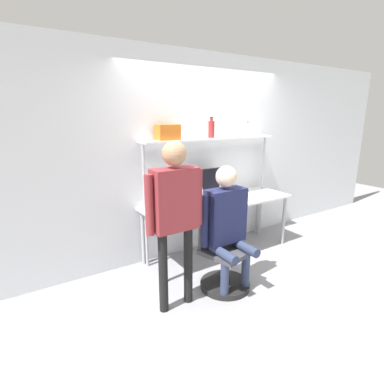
{
  "coord_description": "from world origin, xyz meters",
  "views": [
    {
      "loc": [
        -2.41,
        -2.72,
        1.91
      ],
      "look_at": [
        -0.78,
        -0.18,
        1.12
      ],
      "focal_mm": 28.0,
      "sensor_mm": 36.0,
      "label": 1
    }
  ],
  "objects_px": {
    "office_chair": "(222,263)",
    "person_seated": "(227,219)",
    "bottle_red": "(211,129)",
    "monitor": "(203,182)",
    "person_standing": "(175,205)",
    "cell_phone": "(213,204)",
    "storage_box": "(168,132)",
    "laptop": "(194,203)",
    "bottle_clear": "(247,130)"
  },
  "relations": [
    {
      "from": "bottle_red",
      "to": "monitor",
      "type": "bearing_deg",
      "value": -171.75
    },
    {
      "from": "person_seated",
      "to": "bottle_clear",
      "type": "xyz_separation_m",
      "value": [
        1.09,
        0.93,
        0.86
      ]
    },
    {
      "from": "laptop",
      "to": "storage_box",
      "type": "xyz_separation_m",
      "value": [
        -0.21,
        0.28,
        0.85
      ]
    },
    {
      "from": "monitor",
      "to": "laptop",
      "type": "relative_size",
      "value": 1.59
    },
    {
      "from": "office_chair",
      "to": "bottle_clear",
      "type": "xyz_separation_m",
      "value": [
        1.1,
        0.89,
        1.4
      ]
    },
    {
      "from": "office_chair",
      "to": "bottle_red",
      "type": "xyz_separation_m",
      "value": [
        0.47,
        0.89,
        1.43
      ]
    },
    {
      "from": "storage_box",
      "to": "office_chair",
      "type": "bearing_deg",
      "value": -77.76
    },
    {
      "from": "cell_phone",
      "to": "storage_box",
      "type": "xyz_separation_m",
      "value": [
        -0.49,
        0.28,
        0.92
      ]
    },
    {
      "from": "laptop",
      "to": "person_standing",
      "type": "xyz_separation_m",
      "value": [
        -0.64,
        -0.65,
        0.24
      ]
    },
    {
      "from": "cell_phone",
      "to": "office_chair",
      "type": "xyz_separation_m",
      "value": [
        -0.29,
        -0.6,
        -0.49
      ]
    },
    {
      "from": "person_standing",
      "to": "bottle_red",
      "type": "bearing_deg",
      "value": 40.34
    },
    {
      "from": "person_seated",
      "to": "bottle_clear",
      "type": "relative_size",
      "value": 6.86
    },
    {
      "from": "laptop",
      "to": "bottle_clear",
      "type": "relative_size",
      "value": 1.69
    },
    {
      "from": "bottle_clear",
      "to": "storage_box",
      "type": "distance_m",
      "value": 1.3
    },
    {
      "from": "person_seated",
      "to": "storage_box",
      "type": "bearing_deg",
      "value": 102.33
    },
    {
      "from": "office_chair",
      "to": "bottle_clear",
      "type": "height_order",
      "value": "bottle_clear"
    },
    {
      "from": "monitor",
      "to": "person_standing",
      "type": "height_order",
      "value": "person_standing"
    },
    {
      "from": "laptop",
      "to": "storage_box",
      "type": "distance_m",
      "value": 0.92
    },
    {
      "from": "monitor",
      "to": "storage_box",
      "type": "xyz_separation_m",
      "value": [
        -0.52,
        0.02,
        0.68
      ]
    },
    {
      "from": "cell_phone",
      "to": "person_standing",
      "type": "distance_m",
      "value": 1.16
    },
    {
      "from": "laptop",
      "to": "person_standing",
      "type": "bearing_deg",
      "value": -134.55
    },
    {
      "from": "laptop",
      "to": "person_standing",
      "type": "distance_m",
      "value": 0.94
    },
    {
      "from": "cell_phone",
      "to": "bottle_clear",
      "type": "relative_size",
      "value": 0.74
    },
    {
      "from": "monitor",
      "to": "office_chair",
      "type": "xyz_separation_m",
      "value": [
        -0.33,
        -0.87,
        -0.73
      ]
    },
    {
      "from": "monitor",
      "to": "laptop",
      "type": "xyz_separation_m",
      "value": [
        -0.32,
        -0.26,
        -0.17
      ]
    },
    {
      "from": "bottle_clear",
      "to": "cell_phone",
      "type": "bearing_deg",
      "value": -160.69
    },
    {
      "from": "monitor",
      "to": "person_standing",
      "type": "xyz_separation_m",
      "value": [
        -0.95,
        -0.9,
        0.07
      ]
    },
    {
      "from": "cell_phone",
      "to": "storage_box",
      "type": "bearing_deg",
      "value": 149.81
    },
    {
      "from": "cell_phone",
      "to": "person_seated",
      "type": "relative_size",
      "value": 0.11
    },
    {
      "from": "cell_phone",
      "to": "bottle_red",
      "type": "xyz_separation_m",
      "value": [
        0.17,
        0.28,
        0.94
      ]
    },
    {
      "from": "monitor",
      "to": "bottle_red",
      "type": "distance_m",
      "value": 0.72
    },
    {
      "from": "office_chair",
      "to": "person_standing",
      "type": "distance_m",
      "value": 1.01
    },
    {
      "from": "cell_phone",
      "to": "person_standing",
      "type": "bearing_deg",
      "value": -145.1
    },
    {
      "from": "office_chair",
      "to": "storage_box",
      "type": "bearing_deg",
      "value": 102.24
    },
    {
      "from": "office_chair",
      "to": "person_seated",
      "type": "height_order",
      "value": "person_seated"
    },
    {
      "from": "office_chair",
      "to": "bottle_red",
      "type": "distance_m",
      "value": 1.75
    },
    {
      "from": "office_chair",
      "to": "storage_box",
      "type": "relative_size",
      "value": 3.2
    },
    {
      "from": "monitor",
      "to": "bottle_clear",
      "type": "bearing_deg",
      "value": 1.43
    },
    {
      "from": "bottle_red",
      "to": "laptop",
      "type": "bearing_deg",
      "value": -148.48
    },
    {
      "from": "storage_box",
      "to": "cell_phone",
      "type": "bearing_deg",
      "value": -30.19
    },
    {
      "from": "laptop",
      "to": "person_seated",
      "type": "distance_m",
      "value": 0.65
    },
    {
      "from": "monitor",
      "to": "person_standing",
      "type": "relative_size",
      "value": 0.32
    },
    {
      "from": "person_standing",
      "to": "bottle_clear",
      "type": "relative_size",
      "value": 8.28
    },
    {
      "from": "office_chair",
      "to": "person_seated",
      "type": "xyz_separation_m",
      "value": [
        0.01,
        -0.04,
        0.54
      ]
    },
    {
      "from": "monitor",
      "to": "office_chair",
      "type": "distance_m",
      "value": 1.18
    },
    {
      "from": "cell_phone",
      "to": "bottle_clear",
      "type": "height_order",
      "value": "bottle_clear"
    },
    {
      "from": "storage_box",
      "to": "monitor",
      "type": "bearing_deg",
      "value": -2.1
    },
    {
      "from": "laptop",
      "to": "office_chair",
      "type": "bearing_deg",
      "value": -91.51
    },
    {
      "from": "cell_phone",
      "to": "person_standing",
      "type": "relative_size",
      "value": 0.09
    },
    {
      "from": "office_chair",
      "to": "person_seated",
      "type": "distance_m",
      "value": 0.54
    }
  ]
}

